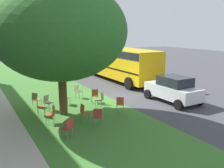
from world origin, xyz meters
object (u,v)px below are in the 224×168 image
at_px(chair_5, 78,90).
at_px(chair_7, 98,116).
at_px(chair_3, 48,101).
at_px(chair_8, 52,113).
at_px(chair_11, 65,96).
at_px(chair_1, 95,95).
at_px(chair_2, 101,99).
at_px(parked_car, 173,89).
at_px(chair_6, 84,111).
at_px(chair_10, 120,103).
at_px(street_tree, 60,31).
at_px(chair_4, 36,99).
at_px(school_bus, 116,60).
at_px(chair_9, 68,127).
at_px(chair_0, 39,105).

xyz_separation_m(chair_5, chair_7, (-5.20, 1.15, 0.00)).
height_order(chair_3, chair_8, same).
distance_m(chair_3, chair_11, 1.39).
xyz_separation_m(chair_1, chair_2, (-1.00, 0.12, 0.00)).
distance_m(chair_5, parked_car, 6.20).
bearing_deg(chair_7, chair_6, 17.37).
bearing_deg(chair_10, chair_1, 9.49).
relative_size(street_tree, chair_7, 7.85).
height_order(chair_6, chair_11, same).
distance_m(chair_4, school_bus, 9.86).
bearing_deg(chair_8, school_bus, -46.70).
xyz_separation_m(street_tree, chair_6, (-1.59, -0.53, -3.86)).
xyz_separation_m(chair_9, chair_10, (1.80, -3.69, 0.00)).
relative_size(chair_1, chair_11, 1.00).
bearing_deg(chair_2, street_tree, 91.07).
distance_m(street_tree, chair_8, 4.11).
bearing_deg(parked_car, chair_9, 103.58).
distance_m(chair_0, chair_10, 4.34).
bearing_deg(parked_car, street_tree, 79.38).
height_order(chair_10, school_bus, school_bus).
bearing_deg(chair_0, chair_11, -57.05).
height_order(chair_1, chair_5, same).
distance_m(chair_6, chair_11, 3.28).
xyz_separation_m(chair_0, school_bus, (6.39, -8.63, 1.24)).
relative_size(chair_5, chair_11, 1.00).
height_order(chair_6, chair_9, same).
relative_size(chair_1, chair_4, 1.00).
bearing_deg(chair_8, chair_1, -57.95).
distance_m(chair_0, chair_8, 1.56).
xyz_separation_m(chair_3, chair_9, (-4.16, 0.35, 0.00)).
bearing_deg(chair_4, chair_11, -99.22).
height_order(chair_6, school_bus, school_bus).
bearing_deg(chair_0, chair_6, -141.12).
height_order(chair_4, chair_8, same).
bearing_deg(chair_3, street_tree, -152.64).
relative_size(chair_5, chair_7, 1.00).
xyz_separation_m(parked_car, school_bus, (8.15, -0.74, 0.92)).
height_order(street_tree, chair_2, street_tree).
xyz_separation_m(chair_5, school_bus, (4.21, -5.51, 1.24)).
relative_size(chair_2, chair_7, 1.00).
bearing_deg(chair_1, chair_5, 14.77).
xyz_separation_m(chair_2, chair_9, (-3.15, 3.18, 0.00)).
height_order(chair_3, chair_11, same).
height_order(chair_0, chair_2, same).
relative_size(chair_7, chair_8, 1.00).
relative_size(street_tree, chair_8, 7.85).
bearing_deg(street_tree, chair_5, -36.30).
bearing_deg(chair_8, chair_7, -129.78).
xyz_separation_m(chair_1, chair_10, (-2.35, -0.39, 0.00)).
distance_m(chair_3, chair_7, 3.83).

